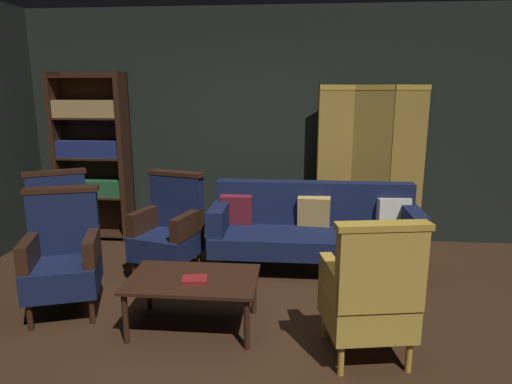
{
  "coord_description": "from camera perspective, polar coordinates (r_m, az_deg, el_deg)",
  "views": [
    {
      "loc": [
        0.35,
        -3.09,
        1.84
      ],
      "look_at": [
        0.0,
        0.8,
        0.95
      ],
      "focal_mm": 31.49,
      "sensor_mm": 36.0,
      "label": 1
    }
  ],
  "objects": [
    {
      "name": "armchair_wing_far",
      "position": [
        4.11,
        -23.27,
        -7.42
      ],
      "size": [
        0.73,
        0.73,
        1.04
      ],
      "color": "black",
      "rests_on": "ground_plane"
    },
    {
      "name": "armchair_wing_left",
      "position": [
        4.58,
        -10.94,
        -4.54
      ],
      "size": [
        0.72,
        0.71,
        1.04
      ],
      "color": "black",
      "rests_on": "ground_plane"
    },
    {
      "name": "velvet_couch",
      "position": [
        4.75,
        7.35,
        -4.23
      ],
      "size": [
        2.12,
        0.78,
        0.88
      ],
      "color": "black",
      "rests_on": "ground_plane"
    },
    {
      "name": "potted_plant",
      "position": [
        5.38,
        -10.54,
        -2.57
      ],
      "size": [
        0.46,
        0.46,
        0.75
      ],
      "color": "brown",
      "rests_on": "ground_plane"
    },
    {
      "name": "bookshelf",
      "position": [
        5.89,
        -20.08,
        4.57
      ],
      "size": [
        0.9,
        0.32,
        2.05
      ],
      "color": "black",
      "rests_on": "ground_plane"
    },
    {
      "name": "armchair_gilt_accent",
      "position": [
        3.21,
        14.29,
        -12.43
      ],
      "size": [
        0.67,
        0.67,
        1.04
      ],
      "color": "#B78E33",
      "rests_on": "ground_plane"
    },
    {
      "name": "book_red_leather",
      "position": [
        3.49,
        -7.8,
        -10.97
      ],
      "size": [
        0.21,
        0.17,
        0.03
      ],
      "primitive_type": "cube",
      "rotation": [
        0.0,
        0.0,
        0.16
      ],
      "color": "maroon",
      "rests_on": "coffee_table"
    },
    {
      "name": "coffee_table",
      "position": [
        3.59,
        -8.01,
        -11.39
      ],
      "size": [
        1.0,
        0.64,
        0.42
      ],
      "color": "black",
      "rests_on": "ground_plane"
    },
    {
      "name": "ground_plane",
      "position": [
        3.61,
        -1.19,
        -17.79
      ],
      "size": [
        10.0,
        10.0,
        0.0
      ],
      "primitive_type": "plane",
      "color": "#331E11"
    },
    {
      "name": "armchair_wing_right",
      "position": [
        4.96,
        -23.57,
        -4.05
      ],
      "size": [
        0.8,
        0.8,
        1.04
      ],
      "color": "black",
      "rests_on": "ground_plane"
    },
    {
      "name": "folding_screen",
      "position": [
        5.47,
        14.36,
        3.44
      ],
      "size": [
        1.28,
        0.22,
        1.9
      ],
      "color": "olive",
      "rests_on": "ground_plane"
    },
    {
      "name": "back_wall",
      "position": [
        5.57,
        1.53,
        8.29
      ],
      "size": [
        7.2,
        0.1,
        2.8
      ],
      "primitive_type": "cube",
      "color": "black",
      "rests_on": "ground_plane"
    }
  ]
}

